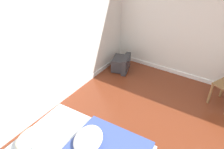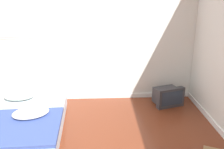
% 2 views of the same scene
% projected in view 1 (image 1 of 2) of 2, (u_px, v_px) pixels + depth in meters
% --- Properties ---
extents(wall_back, '(7.62, 0.08, 2.60)m').
position_uv_depth(wall_back, '(28.00, 49.00, 3.26)').
color(wall_back, silver).
rests_on(wall_back, ground_plane).
extents(crt_tv, '(0.57, 0.49, 0.37)m').
position_uv_depth(crt_tv, '(121.00, 63.00, 5.14)').
color(crt_tv, '#333338').
rests_on(crt_tv, ground_plane).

